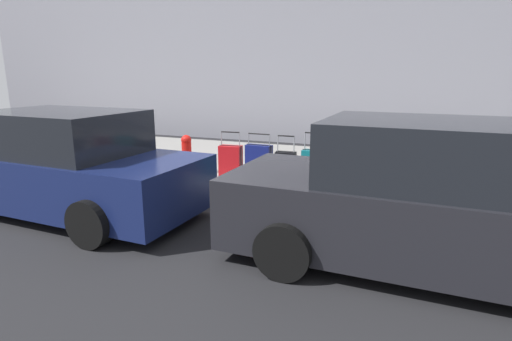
# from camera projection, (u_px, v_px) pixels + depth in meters

# --- Properties ---
(ground_plane) EXTENTS (40.00, 40.00, 0.00)m
(ground_plane) POSITION_uv_depth(u_px,v_px,m) (171.00, 191.00, 7.78)
(ground_plane) COLOR black
(sidewalk_curb) EXTENTS (18.00, 5.00, 0.14)m
(sidewalk_curb) POSITION_uv_depth(u_px,v_px,m) (227.00, 162.00, 10.03)
(sidewalk_curb) COLOR gray
(sidewalk_curb) RESTS_ON ground_plane
(suitcase_olive_0) EXTENTS (0.35, 0.20, 0.57)m
(suitcase_olive_0) POSITION_uv_depth(u_px,v_px,m) (407.00, 182.00, 6.88)
(suitcase_olive_0) COLOR #59601E
(suitcase_olive_0) RESTS_ON sidewalk_curb
(suitcase_silver_1) EXTENTS (0.37, 0.20, 0.79)m
(suitcase_silver_1) POSITION_uv_depth(u_px,v_px,m) (379.00, 173.00, 7.06)
(suitcase_silver_1) COLOR #9EA0A8
(suitcase_silver_1) RESTS_ON sidewalk_curb
(suitcase_maroon_2) EXTENTS (0.47, 0.28, 0.94)m
(suitcase_maroon_2) POSITION_uv_depth(u_px,v_px,m) (348.00, 174.00, 7.23)
(suitcase_maroon_2) COLOR maroon
(suitcase_maroon_2) RESTS_ON sidewalk_curb
(suitcase_teal_3) EXTENTS (0.50, 0.26, 1.02)m
(suitcase_teal_3) POSITION_uv_depth(u_px,v_px,m) (315.00, 168.00, 7.50)
(suitcase_teal_3) COLOR #0F606B
(suitcase_teal_3) RESTS_ON sidewalk_curb
(suitcase_black_4) EXTENTS (0.38, 0.22, 0.95)m
(suitcase_black_4) POSITION_uv_depth(u_px,v_px,m) (285.00, 168.00, 7.64)
(suitcase_black_4) COLOR black
(suitcase_black_4) RESTS_ON sidewalk_curb
(suitcase_navy_5) EXTENTS (0.51, 0.25, 0.95)m
(suitcase_navy_5) POSITION_uv_depth(u_px,v_px,m) (259.00, 163.00, 7.89)
(suitcase_navy_5) COLOR navy
(suitcase_navy_5) RESTS_ON sidewalk_curb
(suitcase_red_6) EXTENTS (0.46, 0.27, 0.95)m
(suitcase_red_6) POSITION_uv_depth(u_px,v_px,m) (231.00, 162.00, 8.08)
(suitcase_red_6) COLOR red
(suitcase_red_6) RESTS_ON sidewalk_curb
(fire_hydrant) EXTENTS (0.39, 0.21, 0.83)m
(fire_hydrant) POSITION_uv_depth(u_px,v_px,m) (187.00, 154.00, 8.43)
(fire_hydrant) COLOR red
(fire_hydrant) RESTS_ON sidewalk_curb
(bollard_post) EXTENTS (0.16, 0.16, 0.66)m
(bollard_post) POSITION_uv_depth(u_px,v_px,m) (153.00, 157.00, 8.58)
(bollard_post) COLOR brown
(bollard_post) RESTS_ON sidewalk_curb
(parked_car_charcoal_0) EXTENTS (4.80, 2.16, 1.70)m
(parked_car_charcoal_0) POSITION_uv_depth(u_px,v_px,m) (436.00, 202.00, 4.52)
(parked_car_charcoal_0) COLOR black
(parked_car_charcoal_0) RESTS_ON ground_plane
(parked_car_navy_1) EXTENTS (4.62, 2.18, 1.63)m
(parked_car_navy_1) POSITION_uv_depth(u_px,v_px,m) (64.00, 166.00, 6.44)
(parked_car_navy_1) COLOR #141E4C
(parked_car_navy_1) RESTS_ON ground_plane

